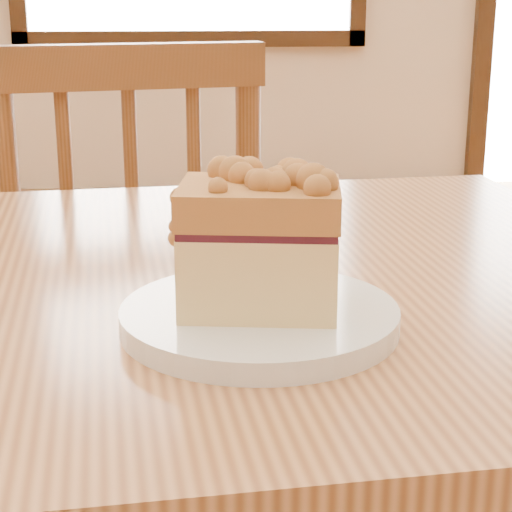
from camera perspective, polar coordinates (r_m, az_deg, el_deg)
The scene contains 4 objects.
cafe_table_main at distance 0.83m, azimuth -11.96°, elevation -8.68°, with size 1.16×0.83×0.75m.
cafe_chair_main at distance 1.48m, azimuth -8.46°, elevation -4.05°, with size 0.50×0.50×0.93m.
plate at distance 0.66m, azimuth 0.22°, elevation -4.06°, with size 0.21×0.21×0.02m.
cake_slice at distance 0.64m, azimuth 0.12°, elevation 1.26°, with size 0.13×0.10×0.11m.
Camera 1 is at (0.24, -0.59, 0.99)m, focal length 62.00 mm.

